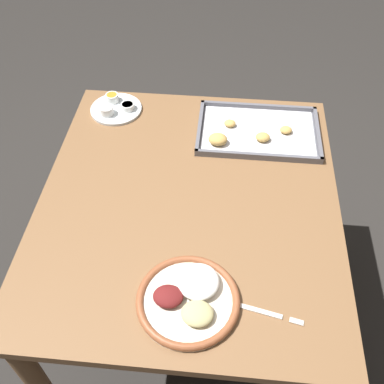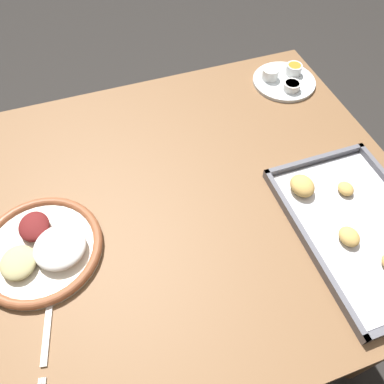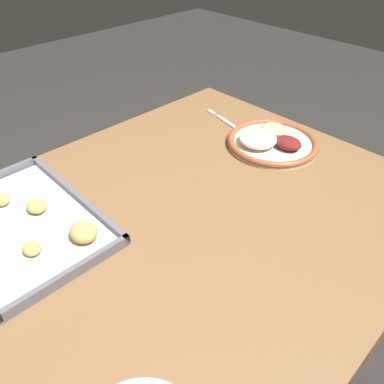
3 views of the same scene
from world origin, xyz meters
The scene contains 5 objects.
ground_plane centered at (0.00, 0.00, 0.00)m, with size 8.00×8.00×0.00m, color #282623.
dining_table centered at (0.00, 0.00, 0.66)m, with size 0.91×1.04×0.78m.
dinner_plate centered at (0.04, -0.34, 0.79)m, with size 0.26×0.26×0.05m.
fork centered at (0.20, -0.35, 0.78)m, with size 0.22×0.06×0.00m.
baking_tray centered at (0.20, 0.32, 0.79)m, with size 0.42×0.28×0.04m.
Camera 3 is at (-0.48, 0.48, 1.35)m, focal length 35.00 mm.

